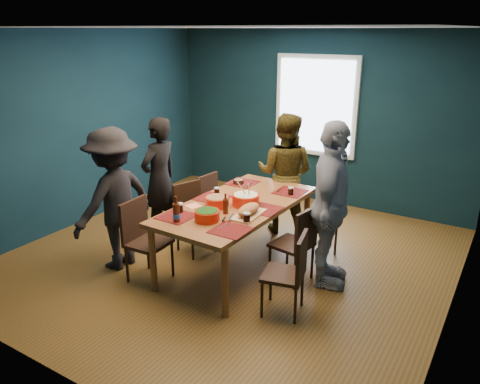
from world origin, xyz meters
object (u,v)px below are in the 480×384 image
at_px(chair_right_mid, 298,239).
at_px(person_right, 330,206).
at_px(chair_left_near, 142,234).
at_px(chair_right_near, 292,268).
at_px(cutting_board, 248,211).
at_px(dining_table, 237,210).
at_px(chair_left_mid, 192,212).
at_px(person_far_left, 160,179).
at_px(chair_left_far, 213,201).
at_px(bowl_salad, 217,201).
at_px(person_near_left, 114,199).
at_px(bowl_herbs, 207,215).
at_px(bowl_dumpling, 246,199).
at_px(chair_right_far, 324,220).
at_px(person_back, 285,174).

xyz_separation_m(chair_right_mid, person_right, (0.28, 0.14, 0.40)).
xyz_separation_m(chair_left_near, chair_right_near, (1.73, 0.22, -0.04)).
xyz_separation_m(chair_left_near, cutting_board, (1.05, 0.55, 0.31)).
bearing_deg(dining_table, chair_left_mid, 175.87).
xyz_separation_m(chair_right_mid, person_far_left, (-2.08, 0.14, 0.30)).
distance_m(chair_left_far, bowl_salad, 1.03).
xyz_separation_m(person_near_left, bowl_herbs, (1.22, 0.13, 0.02)).
bearing_deg(chair_left_far, chair_right_near, -27.81).
bearing_deg(chair_left_far, chair_left_mid, -82.57).
height_order(chair_left_mid, chair_left_near, chair_left_near).
distance_m(person_near_left, bowl_herbs, 1.23).
xyz_separation_m(dining_table, chair_left_far, (-0.73, 0.57, -0.22)).
bearing_deg(chair_right_near, chair_left_mid, 146.03).
bearing_deg(chair_left_mid, person_near_left, -102.60).
relative_size(chair_right_near, bowl_salad, 3.11).
relative_size(chair_left_near, bowl_dumpling, 2.97).
height_order(person_far_left, cutting_board, person_far_left).
height_order(chair_right_near, person_far_left, person_far_left).
relative_size(chair_left_near, person_near_left, 0.55).
bearing_deg(chair_left_mid, chair_left_near, -72.58).
distance_m(dining_table, person_near_left, 1.42).
xyz_separation_m(dining_table, bowl_dumpling, (0.11, 0.01, 0.14)).
height_order(chair_right_far, person_right, person_right).
bearing_deg(bowl_salad, person_far_left, 162.43).
xyz_separation_m(chair_left_near, bowl_salad, (0.61, 0.60, 0.31)).
bearing_deg(chair_right_mid, person_near_left, -150.14).
xyz_separation_m(person_near_left, cutting_board, (1.52, 0.48, 0.01)).
distance_m(chair_left_mid, person_right, 1.82).
relative_size(person_right, bowl_dumpling, 5.88).
bearing_deg(person_back, person_far_left, 29.62).
distance_m(chair_left_near, person_far_left, 1.15).
relative_size(chair_right_far, cutting_board, 1.49).
distance_m(chair_left_far, person_near_left, 1.42).
relative_size(dining_table, bowl_salad, 7.72).
xyz_separation_m(chair_left_far, person_far_left, (-0.57, -0.40, 0.32)).
height_order(bowl_salad, bowl_dumpling, bowl_dumpling).
distance_m(chair_right_near, bowl_herbs, 1.04).
distance_m(chair_left_near, chair_right_far, 2.17).
bearing_deg(person_right, bowl_herbs, 109.95).
xyz_separation_m(chair_left_near, chair_right_mid, (1.52, 0.83, -0.02)).
bearing_deg(chair_left_near, chair_right_mid, 26.35).
distance_m(chair_left_mid, chair_right_far, 1.64).
xyz_separation_m(chair_right_mid, cutting_board, (-0.47, -0.28, 0.33)).
relative_size(chair_right_near, person_far_left, 0.52).
relative_size(chair_left_far, bowl_dumpling, 2.75).
bearing_deg(chair_left_far, person_near_left, -104.85).
distance_m(person_back, person_right, 1.50).
bearing_deg(person_near_left, chair_left_near, 84.98).
height_order(chair_right_far, person_near_left, person_near_left).
height_order(chair_left_near, bowl_salad, chair_left_near).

